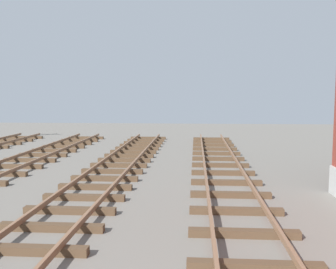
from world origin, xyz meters
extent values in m
cube|color=#4C3826|center=(0.57, 4.26, 0.09)|extent=(2.50, 0.24, 0.18)
cube|color=#4C3826|center=(0.57, 5.96, 0.09)|extent=(2.50, 0.24, 0.18)
cube|color=#4C3826|center=(0.57, 7.66, 0.09)|extent=(2.50, 0.24, 0.18)
cube|color=#4C3826|center=(0.57, 9.37, 0.09)|extent=(2.50, 0.24, 0.18)
cube|color=#4C3826|center=(0.57, 11.07, 0.09)|extent=(2.50, 0.24, 0.18)
cube|color=#4C3826|center=(0.57, 12.77, 0.09)|extent=(2.50, 0.24, 0.18)
cube|color=#4C3826|center=(0.57, 14.48, 0.09)|extent=(2.50, 0.24, 0.18)
cube|color=#4C3826|center=(0.57, 16.18, 0.09)|extent=(2.50, 0.24, 0.18)
cube|color=#4C3826|center=(0.57, 17.88, 0.09)|extent=(2.50, 0.24, 0.18)
cube|color=#4C3826|center=(0.57, 19.59, 0.09)|extent=(2.50, 0.24, 0.18)
cube|color=#4C3826|center=(0.57, 21.29, 0.09)|extent=(2.50, 0.24, 0.18)
cube|color=#4C3826|center=(0.57, 22.99, 0.09)|extent=(2.50, 0.24, 0.18)
cube|color=#4C3826|center=(0.57, 24.70, 0.09)|extent=(2.50, 0.24, 0.18)
cube|color=#4C3826|center=(-3.89, 4.71, 0.09)|extent=(2.50, 0.24, 0.18)
cube|color=#4C3826|center=(-3.89, 6.05, 0.09)|extent=(2.50, 0.24, 0.18)
cube|color=#4C3826|center=(-3.89, 7.40, 0.09)|extent=(2.50, 0.24, 0.18)
cube|color=#4C3826|center=(-3.89, 8.74, 0.09)|extent=(2.50, 0.24, 0.18)
cube|color=#4C3826|center=(-3.89, 10.08, 0.09)|extent=(2.50, 0.24, 0.18)
cube|color=#4C3826|center=(-3.89, 11.43, 0.09)|extent=(2.50, 0.24, 0.18)
cube|color=#4C3826|center=(-3.89, 12.77, 0.09)|extent=(2.50, 0.24, 0.18)
cube|color=#4C3826|center=(-3.89, 14.12, 0.09)|extent=(2.50, 0.24, 0.18)
cube|color=#4C3826|center=(-3.89, 15.46, 0.09)|extent=(2.50, 0.24, 0.18)
cube|color=#4C3826|center=(-3.89, 16.81, 0.09)|extent=(2.50, 0.24, 0.18)
cube|color=#4C3826|center=(-3.89, 18.15, 0.09)|extent=(2.50, 0.24, 0.18)
cube|color=#4C3826|center=(-3.89, 19.50, 0.09)|extent=(2.50, 0.24, 0.18)
cube|color=#4C3826|center=(-3.89, 20.84, 0.09)|extent=(2.50, 0.24, 0.18)
cube|color=#4C3826|center=(-3.89, 22.19, 0.09)|extent=(2.50, 0.24, 0.18)
cube|color=#4C3826|center=(-3.89, 23.53, 0.09)|extent=(2.50, 0.24, 0.18)
cube|color=#4C3826|center=(-3.89, 24.88, 0.09)|extent=(2.50, 0.24, 0.18)
cube|color=#4C3826|center=(-8.36, 13.57, 0.09)|extent=(2.50, 0.24, 0.18)
cube|color=#4C3826|center=(-8.36, 15.17, 0.09)|extent=(2.50, 0.24, 0.18)
cube|color=#4C3826|center=(-8.36, 16.77, 0.09)|extent=(2.50, 0.24, 0.18)
cube|color=#4C3826|center=(-8.36, 18.36, 0.09)|extent=(2.50, 0.24, 0.18)
cube|color=#4C3826|center=(-8.36, 19.96, 0.09)|extent=(2.50, 0.24, 0.18)
cube|color=#4C3826|center=(-8.36, 21.56, 0.09)|extent=(2.50, 0.24, 0.18)
cube|color=#4C3826|center=(-8.36, 23.15, 0.09)|extent=(2.50, 0.24, 0.18)
cube|color=#4C3826|center=(-8.36, 24.75, 0.09)|extent=(2.50, 0.24, 0.18)
cube|color=#4C3826|center=(-12.82, 21.29, 0.09)|extent=(2.50, 0.24, 0.18)
cube|color=#4C3826|center=(-12.82, 22.99, 0.09)|extent=(2.50, 0.24, 0.18)
cube|color=#4C3826|center=(-12.82, 24.70, 0.09)|extent=(2.50, 0.24, 0.18)
camera|label=1|loc=(-0.53, -2.66, 3.21)|focal=41.88mm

